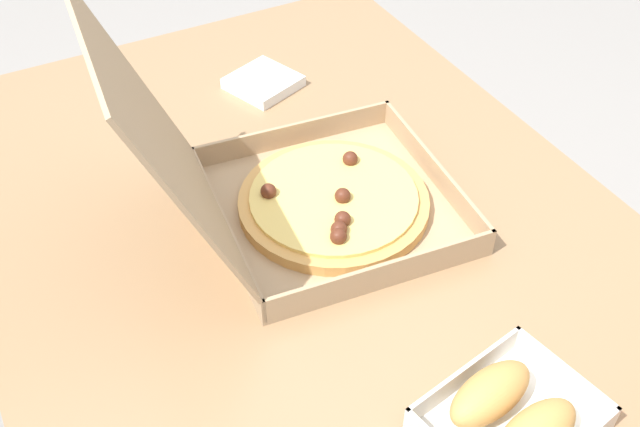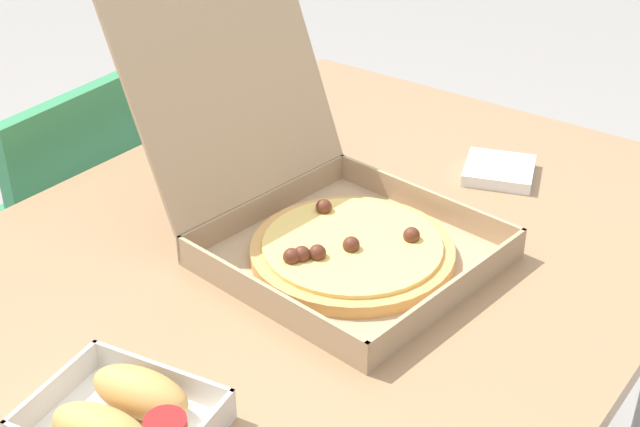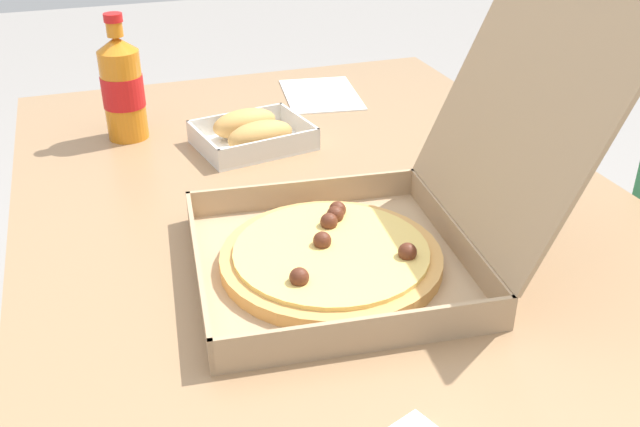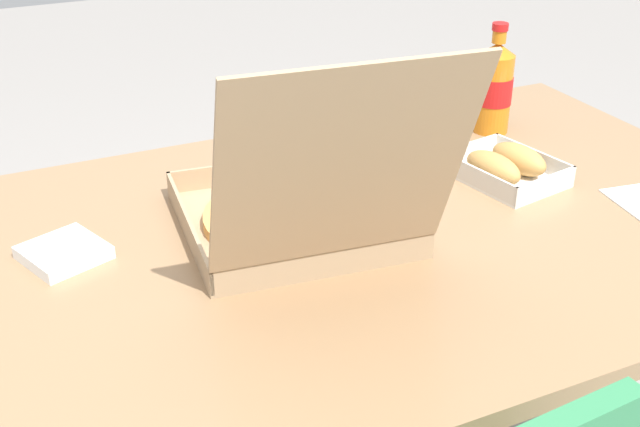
% 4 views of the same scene
% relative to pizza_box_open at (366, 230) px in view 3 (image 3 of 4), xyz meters
% --- Properties ---
extents(dining_table, '(1.44, 0.91, 0.75)m').
position_rel_pizza_box_open_xyz_m(dining_table, '(-0.10, 0.01, -0.12)').
color(dining_table, '#997551').
rests_on(dining_table, ground_plane).
extents(pizza_box_open, '(0.39, 0.51, 0.36)m').
position_rel_pizza_box_open_xyz_m(pizza_box_open, '(0.00, 0.00, 0.00)').
color(pizza_box_open, tan).
rests_on(pizza_box_open, dining_table).
extents(bread_side_box, '(0.18, 0.21, 0.06)m').
position_rel_pizza_box_open_xyz_m(bread_side_box, '(-0.42, -0.04, -0.03)').
color(bread_side_box, white).
rests_on(bread_side_box, dining_table).
extents(cola_bottle, '(0.07, 0.07, 0.22)m').
position_rel_pizza_box_open_xyz_m(cola_bottle, '(-0.54, -0.25, 0.04)').
color(cola_bottle, orange).
rests_on(cola_bottle, dining_table).
extents(paper_menu, '(0.23, 0.18, 0.00)m').
position_rel_pizza_box_open_xyz_m(paper_menu, '(-0.64, 0.16, -0.05)').
color(paper_menu, white).
rests_on(paper_menu, dining_table).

